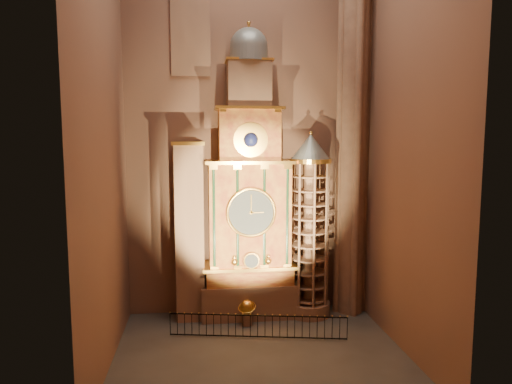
{
  "coord_description": "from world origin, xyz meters",
  "views": [
    {
      "loc": [
        -2.84,
        -20.78,
        10.3
      ],
      "look_at": [
        0.15,
        3.0,
        7.55
      ],
      "focal_mm": 32.0,
      "sensor_mm": 36.0,
      "label": 1
    }
  ],
  "objects": [
    {
      "name": "iron_railing",
      "position": [
        0.08,
        1.76,
        0.66
      ],
      "size": [
        9.08,
        1.76,
        1.21
      ],
      "color": "black",
      "rests_on": "floor"
    },
    {
      "name": "celestial_globe",
      "position": [
        -0.29,
        3.56,
        0.87
      ],
      "size": [
        1.29,
        1.26,
        1.45
      ],
      "color": "#8C634C",
      "rests_on": "floor"
    },
    {
      "name": "stained_glass_window",
      "position": [
        -3.2,
        5.92,
        16.5
      ],
      "size": [
        2.2,
        0.14,
        5.2
      ],
      "color": "navy",
      "rests_on": "wall_back"
    },
    {
      "name": "stair_turret",
      "position": [
        3.5,
        4.7,
        5.27
      ],
      "size": [
        2.5,
        2.5,
        10.8
      ],
      "color": "#8C634C",
      "rests_on": "floor"
    },
    {
      "name": "portrait_tower",
      "position": [
        -3.4,
        4.98,
        5.15
      ],
      "size": [
        1.8,
        1.6,
        10.2
      ],
      "color": "#8C634C",
      "rests_on": "floor"
    },
    {
      "name": "wall_back",
      "position": [
        0.0,
        6.0,
        11.0
      ],
      "size": [
        22.0,
        0.0,
        22.0
      ],
      "primitive_type": "plane",
      "rotation": [
        1.57,
        0.0,
        0.0
      ],
      "color": "brown",
      "rests_on": "floor"
    },
    {
      "name": "astronomical_clock",
      "position": [
        0.0,
        4.96,
        6.68
      ],
      "size": [
        5.6,
        2.41,
        16.7
      ],
      "color": "#8C634C",
      "rests_on": "floor"
    },
    {
      "name": "wall_left",
      "position": [
        -7.0,
        0.0,
        11.0
      ],
      "size": [
        0.0,
        22.0,
        22.0
      ],
      "primitive_type": "plane",
      "rotation": [
        1.57,
        0.0,
        1.57
      ],
      "color": "brown",
      "rests_on": "floor"
    },
    {
      "name": "floor",
      "position": [
        0.0,
        0.0,
        0.0
      ],
      "size": [
        14.0,
        14.0,
        0.0
      ],
      "primitive_type": "plane",
      "color": "#383330",
      "rests_on": "ground"
    },
    {
      "name": "wall_right",
      "position": [
        7.0,
        0.0,
        11.0
      ],
      "size": [
        0.0,
        22.0,
        22.0
      ],
      "primitive_type": "plane",
      "rotation": [
        1.57,
        0.0,
        -1.57
      ],
      "color": "brown",
      "rests_on": "floor"
    },
    {
      "name": "gothic_pier",
      "position": [
        6.1,
        5.0,
        11.0
      ],
      "size": [
        2.04,
        2.04,
        22.0
      ],
      "color": "#8C634C",
      "rests_on": "floor"
    }
  ]
}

